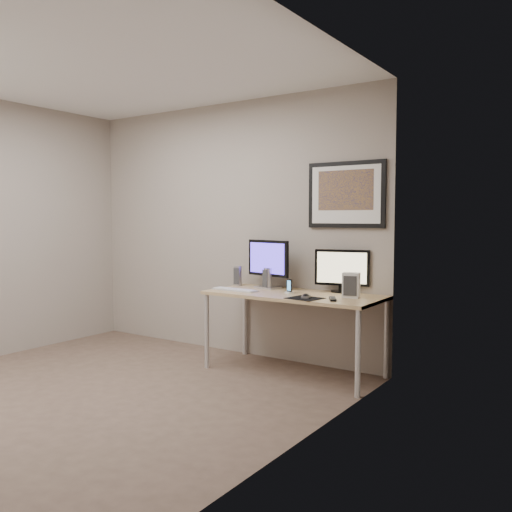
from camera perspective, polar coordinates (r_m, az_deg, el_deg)
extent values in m
plane|color=brown|center=(4.68, -15.86, -13.65)|extent=(3.60, 3.60, 0.00)
plane|color=white|center=(4.62, -16.51, 18.80)|extent=(3.60, 3.60, 0.00)
plane|color=gray|center=(5.71, -2.95, 2.92)|extent=(3.60, 0.00, 3.60)
plane|color=gray|center=(3.29, 4.36, 2.12)|extent=(0.00, 3.40, 3.40)
cube|color=olive|center=(4.91, 3.99, -4.11)|extent=(1.60, 0.70, 0.03)
cylinder|color=silver|center=(5.15, -5.21, -7.87)|extent=(0.04, 0.04, 0.70)
cylinder|color=silver|center=(5.63, -1.19, -6.82)|extent=(0.04, 0.04, 0.70)
cylinder|color=silver|center=(4.37, 10.68, -10.06)|extent=(0.04, 0.04, 0.70)
cylinder|color=silver|center=(4.93, 13.56, -8.49)|extent=(0.04, 0.04, 0.70)
cube|color=black|center=(5.00, 9.47, 6.38)|extent=(0.75, 0.03, 0.60)
cube|color=silver|center=(4.99, 9.38, 6.39)|extent=(0.67, 0.00, 0.52)
cube|color=orange|center=(4.99, 9.37, 6.85)|extent=(0.54, 0.00, 0.36)
cube|color=#B0B0B5|center=(5.25, 1.29, -3.31)|extent=(0.27, 0.21, 0.02)
cube|color=#B0B0B5|center=(5.24, 1.29, -2.67)|extent=(0.05, 0.05, 0.10)
cube|color=black|center=(5.22, 1.29, -0.22)|extent=(0.51, 0.14, 0.35)
cube|color=#412BCB|center=(5.21, 1.18, -0.24)|extent=(0.45, 0.10, 0.29)
cube|color=black|center=(5.00, 9.01, -3.74)|extent=(0.23, 0.16, 0.02)
cube|color=black|center=(4.99, 9.02, -3.36)|extent=(0.06, 0.05, 0.05)
cube|color=black|center=(4.97, 9.04, -1.21)|extent=(0.50, 0.14, 0.33)
cube|color=beige|center=(4.96, 8.96, -1.23)|extent=(0.44, 0.10, 0.28)
cylinder|color=#B0B0B5|center=(5.45, -1.91, -2.09)|extent=(0.10, 0.10, 0.20)
cylinder|color=#B0B0B5|center=(5.19, 1.26, -2.37)|extent=(0.10, 0.10, 0.20)
cube|color=black|center=(4.89, 3.54, -3.20)|extent=(0.08, 0.08, 0.13)
cube|color=silver|center=(5.09, -2.23, -3.56)|extent=(0.48, 0.15, 0.02)
cube|color=black|center=(4.60, 5.15, -4.45)|extent=(0.30, 0.27, 0.00)
ellipsoid|color=black|center=(4.62, 5.28, -4.18)|extent=(0.09, 0.12, 0.04)
cube|color=black|center=(4.54, 8.07, -4.46)|extent=(0.14, 0.19, 0.02)
cube|color=silver|center=(4.69, 9.99, -3.05)|extent=(0.16, 0.13, 0.21)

